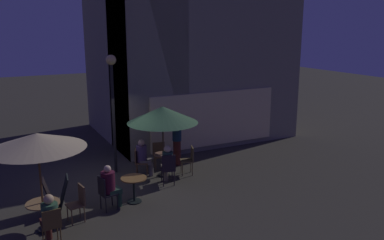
{
  "coord_description": "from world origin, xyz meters",
  "views": [
    {
      "loc": [
        -3.13,
        -11.78,
        4.81
      ],
      "look_at": [
        2.49,
        -0.83,
        1.91
      ],
      "focal_mm": 37.88,
      "sensor_mm": 36.0,
      "label": 1
    }
  ],
  "objects_px": {
    "street_lamp_near_corner": "(112,91)",
    "patron_seated_0": "(143,155)",
    "patron_seated_1": "(167,162)",
    "cafe_chair_0": "(139,160)",
    "cafe_chair_2": "(189,158)",
    "patron_seated_2": "(50,215)",
    "patron_seated_3": "(110,184)",
    "patio_umbrella_0": "(163,115)",
    "patio_umbrella_1": "(37,141)",
    "menu_sandwich_board": "(56,194)",
    "cafe_chair_5": "(51,223)",
    "cafe_chair_1": "(168,167)",
    "patron_standing_4": "(177,140)",
    "cafe_chair_4": "(79,200)",
    "cafe_chair_3": "(159,153)",
    "cafe_chair_6": "(105,191)",
    "cafe_table_0": "(163,161)",
    "cafe_table_1": "(43,210)",
    "cafe_table_2": "(134,185)"
  },
  "relations": [
    {
      "from": "patio_umbrella_1",
      "to": "menu_sandwich_board",
      "type": "bearing_deg",
      "value": 65.05
    },
    {
      "from": "street_lamp_near_corner",
      "to": "patron_standing_4",
      "type": "distance_m",
      "value": 2.83
    },
    {
      "from": "cafe_chair_2",
      "to": "patron_seated_2",
      "type": "height_order",
      "value": "patron_seated_2"
    },
    {
      "from": "patron_seated_1",
      "to": "cafe_chair_2",
      "type": "bearing_deg",
      "value": -53.22
    },
    {
      "from": "cafe_chair_0",
      "to": "patio_umbrella_0",
      "type": "bearing_deg",
      "value": -0.0
    },
    {
      "from": "patron_seated_1",
      "to": "patron_seated_0",
      "type": "bearing_deg",
      "value": 37.18
    },
    {
      "from": "patio_umbrella_1",
      "to": "cafe_chair_5",
      "type": "distance_m",
      "value": 1.86
    },
    {
      "from": "cafe_chair_0",
      "to": "patron_seated_2",
      "type": "height_order",
      "value": "patron_seated_2"
    },
    {
      "from": "cafe_chair_1",
      "to": "patron_standing_4",
      "type": "height_order",
      "value": "patron_standing_4"
    },
    {
      "from": "patron_seated_2",
      "to": "patron_seated_3",
      "type": "xyz_separation_m",
      "value": [
        1.69,
        1.15,
        0.01
      ]
    },
    {
      "from": "cafe_chair_0",
      "to": "patron_seated_0",
      "type": "distance_m",
      "value": 0.21
    },
    {
      "from": "cafe_chair_0",
      "to": "cafe_chair_6",
      "type": "bearing_deg",
      "value": -105.65
    },
    {
      "from": "cafe_chair_2",
      "to": "cafe_table_1",
      "type": "bearing_deg",
      "value": 38.55
    },
    {
      "from": "cafe_chair_0",
      "to": "cafe_chair_4",
      "type": "xyz_separation_m",
      "value": [
        -2.4,
        -2.24,
        -0.0
      ]
    },
    {
      "from": "cafe_table_1",
      "to": "cafe_chair_5",
      "type": "relative_size",
      "value": 0.86
    },
    {
      "from": "cafe_table_1",
      "to": "cafe_chair_4",
      "type": "bearing_deg",
      "value": 8.78
    },
    {
      "from": "street_lamp_near_corner",
      "to": "patron_seated_0",
      "type": "distance_m",
      "value": 2.31
    },
    {
      "from": "cafe_chair_4",
      "to": "cafe_chair_6",
      "type": "height_order",
      "value": "cafe_chair_6"
    },
    {
      "from": "cafe_chair_5",
      "to": "patron_seated_1",
      "type": "bearing_deg",
      "value": -63.54
    },
    {
      "from": "cafe_chair_2",
      "to": "patron_standing_4",
      "type": "xyz_separation_m",
      "value": [
        0.02,
        1.01,
        0.35
      ]
    },
    {
      "from": "cafe_chair_0",
      "to": "cafe_chair_2",
      "type": "height_order",
      "value": "cafe_chair_2"
    },
    {
      "from": "patron_seated_3",
      "to": "patio_umbrella_0",
      "type": "bearing_deg",
      "value": 26.3
    },
    {
      "from": "cafe_chair_5",
      "to": "patron_seated_0",
      "type": "distance_m",
      "value": 4.59
    },
    {
      "from": "menu_sandwich_board",
      "to": "cafe_table_1",
      "type": "bearing_deg",
      "value": -107.38
    },
    {
      "from": "cafe_table_1",
      "to": "patron_seated_2",
      "type": "relative_size",
      "value": 0.65
    },
    {
      "from": "cafe_chair_3",
      "to": "cafe_chair_6",
      "type": "xyz_separation_m",
      "value": [
        -2.54,
        -2.39,
        0.02
      ]
    },
    {
      "from": "patron_seated_0",
      "to": "patron_seated_2",
      "type": "height_order",
      "value": "patron_seated_0"
    },
    {
      "from": "menu_sandwich_board",
      "to": "patron_seated_3",
      "type": "relative_size",
      "value": 0.75
    },
    {
      "from": "cafe_table_0",
      "to": "cafe_table_1",
      "type": "height_order",
      "value": "cafe_table_0"
    },
    {
      "from": "cafe_chair_6",
      "to": "patron_seated_2",
      "type": "xyz_separation_m",
      "value": [
        -1.55,
        -1.13,
        0.14
      ]
    },
    {
      "from": "cafe_chair_2",
      "to": "patron_seated_1",
      "type": "bearing_deg",
      "value": 41.64
    },
    {
      "from": "menu_sandwich_board",
      "to": "cafe_table_2",
      "type": "relative_size",
      "value": 1.29
    },
    {
      "from": "street_lamp_near_corner",
      "to": "cafe_table_0",
      "type": "bearing_deg",
      "value": -38.78
    },
    {
      "from": "cafe_chair_1",
      "to": "cafe_chair_2",
      "type": "distance_m",
      "value": 1.16
    },
    {
      "from": "street_lamp_near_corner",
      "to": "patron_seated_0",
      "type": "xyz_separation_m",
      "value": [
        0.7,
        -0.77,
        -2.06
      ]
    },
    {
      "from": "patron_seated_0",
      "to": "patron_seated_3",
      "type": "relative_size",
      "value": 1.0
    },
    {
      "from": "cafe_chair_2",
      "to": "patron_seated_1",
      "type": "distance_m",
      "value": 1.07
    },
    {
      "from": "cafe_table_0",
      "to": "cafe_chair_6",
      "type": "bearing_deg",
      "value": -145.39
    },
    {
      "from": "cafe_chair_0",
      "to": "cafe_chair_3",
      "type": "height_order",
      "value": "cafe_chair_0"
    },
    {
      "from": "cafe_chair_1",
      "to": "patron_seated_1",
      "type": "distance_m",
      "value": 0.19
    },
    {
      "from": "patio_umbrella_0",
      "to": "patron_seated_0",
      "type": "relative_size",
      "value": 1.87
    },
    {
      "from": "cafe_table_1",
      "to": "cafe_chair_6",
      "type": "bearing_deg",
      "value": 14.46
    },
    {
      "from": "street_lamp_near_corner",
      "to": "patron_seated_1",
      "type": "height_order",
      "value": "street_lamp_near_corner"
    },
    {
      "from": "menu_sandwich_board",
      "to": "cafe_chair_4",
      "type": "distance_m",
      "value": 0.91
    },
    {
      "from": "cafe_chair_6",
      "to": "patron_seated_2",
      "type": "distance_m",
      "value": 1.92
    },
    {
      "from": "cafe_chair_1",
      "to": "patron_seated_3",
      "type": "xyz_separation_m",
      "value": [
        -2.03,
        -0.77,
        0.1
      ]
    },
    {
      "from": "street_lamp_near_corner",
      "to": "cafe_chair_4",
      "type": "height_order",
      "value": "street_lamp_near_corner"
    },
    {
      "from": "street_lamp_near_corner",
      "to": "cafe_chair_4",
      "type": "bearing_deg",
      "value": -121.69
    },
    {
      "from": "menu_sandwich_board",
      "to": "cafe_chair_1",
      "type": "bearing_deg",
      "value": 12.24
    },
    {
      "from": "cafe_chair_0",
      "to": "cafe_chair_4",
      "type": "relative_size",
      "value": 0.98
    }
  ]
}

